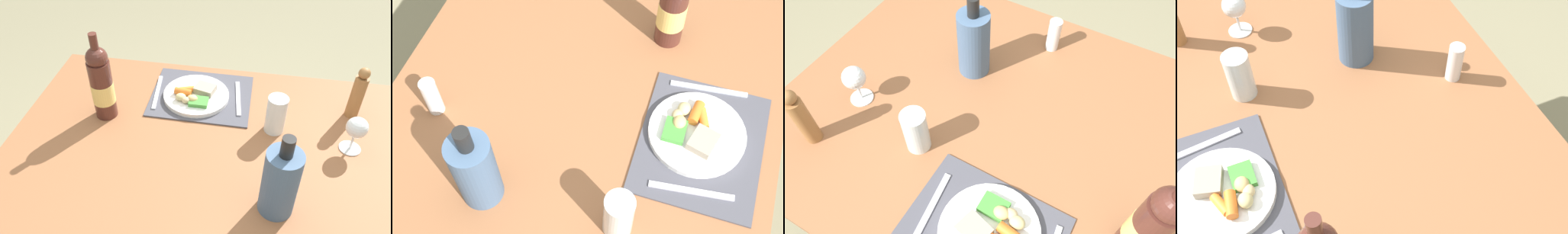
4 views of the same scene
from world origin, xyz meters
TOP-DOWN VIEW (x-y plane):
  - ground_plane at (0.00, 0.00)m, footprint 8.00×8.00m
  - dining_table at (0.00, 0.00)m, footprint 1.42×1.07m
  - dinner_plate at (0.10, -0.31)m, footprint 0.25×0.25m
  - fork at (-0.06, -0.33)m, footprint 0.04×0.21m
  - water_tumbler at (-0.20, -0.18)m, footprint 0.07×0.07m
  - cooler_bottle at (-0.22, 0.15)m, footprint 0.10×0.10m
  - wine_bottle at (0.41, -0.16)m, footprint 0.08×0.08m
  - pepper_mill at (-0.48, -0.32)m, footprint 0.05×0.05m
  - wine_glass at (-0.46, -0.13)m, footprint 0.07×0.07m
  - salt_shaker at (-0.03, 0.37)m, footprint 0.04×0.04m

SIDE VIEW (x-z plane):
  - ground_plane at x=0.00m, z-range 0.00..0.00m
  - dining_table at x=0.00m, z-range 0.29..1.04m
  - fork at x=-0.06m, z-range 0.76..0.76m
  - dinner_plate at x=0.10m, z-range 0.75..0.79m
  - salt_shaker at x=-0.03m, z-range 0.75..0.87m
  - water_tumbler at x=-0.20m, z-range 0.74..0.88m
  - wine_glass at x=-0.46m, z-range 0.78..0.91m
  - pepper_mill at x=-0.48m, z-range 0.75..0.95m
  - cooler_bottle at x=-0.22m, z-range 0.73..1.01m
  - wine_bottle at x=0.41m, z-range 0.72..1.06m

